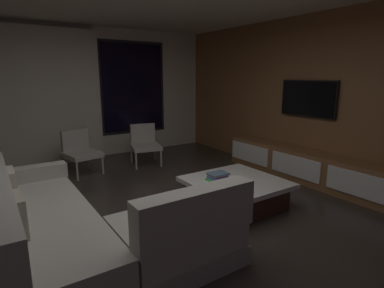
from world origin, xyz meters
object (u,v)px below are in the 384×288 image
(coffee_table, at_px, (235,192))
(mounted_tv, at_px, (308,98))
(accent_chair_near_window, at_px, (145,142))
(book_stack_on_coffee_table, at_px, (217,176))
(sectional_couch, at_px, (78,229))
(accent_chair_by_curtain, at_px, (80,150))
(media_console, at_px, (306,167))

(coffee_table, xyz_separation_m, mounted_tv, (1.80, 0.29, 1.16))
(coffee_table, height_order, accent_chair_near_window, accent_chair_near_window)
(book_stack_on_coffee_table, bearing_deg, coffee_table, -38.00)
(sectional_couch, height_order, accent_chair_by_curtain, sectional_couch)
(book_stack_on_coffee_table, bearing_deg, sectional_couch, -173.24)
(accent_chair_by_curtain, relative_size, media_console, 0.25)
(accent_chair_near_window, distance_m, media_console, 3.02)
(book_stack_on_coffee_table, height_order, media_console, media_console)
(mounted_tv, bearing_deg, accent_chair_by_curtain, 143.54)
(book_stack_on_coffee_table, xyz_separation_m, mounted_tv, (2.00, 0.14, 0.94))
(book_stack_on_coffee_table, relative_size, media_console, 0.09)
(accent_chair_near_window, height_order, mounted_tv, mounted_tv)
(coffee_table, relative_size, accent_chair_by_curtain, 1.49)
(accent_chair_by_curtain, bearing_deg, book_stack_on_coffee_table, -64.93)
(coffee_table, height_order, media_console, media_console)
(accent_chair_by_curtain, height_order, mounted_tv, mounted_tv)
(book_stack_on_coffee_table, distance_m, media_console, 1.82)
(accent_chair_near_window, bearing_deg, sectional_couch, -126.54)
(sectional_couch, distance_m, media_console, 3.69)
(accent_chair_near_window, height_order, media_console, accent_chair_near_window)
(book_stack_on_coffee_table, height_order, mounted_tv, mounted_tv)
(coffee_table, relative_size, media_console, 0.37)
(coffee_table, distance_m, mounted_tv, 2.16)
(coffee_table, relative_size, accent_chair_near_window, 1.49)
(book_stack_on_coffee_table, xyz_separation_m, accent_chair_near_window, (0.08, 2.40, 0.02))
(accent_chair_near_window, relative_size, mounted_tv, 0.76)
(sectional_couch, bearing_deg, mounted_tv, 5.34)
(coffee_table, bearing_deg, sectional_couch, -178.03)
(coffee_table, xyz_separation_m, media_console, (1.62, 0.09, 0.06))
(mounted_tv, bearing_deg, sectional_couch, -174.66)
(book_stack_on_coffee_table, bearing_deg, media_console, -1.86)
(coffee_table, bearing_deg, accent_chair_near_window, 92.61)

